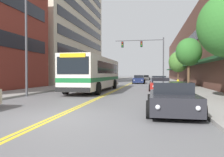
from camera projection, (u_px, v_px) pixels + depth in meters
The scene contains 18 objects.
ground_plane at pixel (135, 82), 44.46m from camera, with size 240.00×240.00×0.00m, color slate.
sidewalk_left at pixel (100, 81), 45.79m from camera, with size 3.48×106.00×0.14m.
sidewalk_right at pixel (171, 82), 43.13m from camera, with size 3.48×106.00×0.14m.
centre_line at pixel (135, 82), 44.46m from camera, with size 0.34×106.00×0.01m.
office_tower_left at pixel (56, 22), 42.98m from camera, with size 12.08×27.15×23.53m.
storefront_row_right at pixel (204, 54), 41.92m from camera, with size 9.10×68.00×10.81m.
city_bus at pixel (95, 73), 20.90m from camera, with size 2.91×11.97×3.08m.
car_silver_parked_left_mid at pixel (110, 79), 41.62m from camera, with size 2.19×4.84×1.34m.
car_charcoal_parked_right_foreground at pixel (172, 99), 9.00m from camera, with size 2.04×4.18×1.29m.
car_red_parked_right_mid at pixel (160, 84), 21.23m from camera, with size 2.16×4.38×1.24m.
car_slate_blue_parked_right_far at pixel (159, 82), 27.47m from camera, with size 2.19×4.43×1.36m.
car_white_moving_lead at pixel (145, 78), 56.30m from camera, with size 2.20×4.17×1.24m.
car_navy_moving_second at pixel (139, 79), 36.52m from camera, with size 2.00×4.24×1.40m.
traffic_signal_mast at pixel (147, 51), 33.99m from camera, with size 7.58×0.38×7.22m.
street_lamp_left_near at pixel (29, 22), 15.48m from camera, with size 2.10×0.28×9.05m.
street_tree_right_mid at pixel (189, 52), 22.97m from camera, with size 2.67×2.67×5.25m.
street_tree_right_far at pixel (178, 62), 34.91m from camera, with size 3.02×3.02×5.05m.
fire_hydrant at pixel (178, 84), 20.65m from camera, with size 0.35×0.27×0.95m.
Camera 1 is at (3.58, -7.54, 1.63)m, focal length 35.00 mm.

